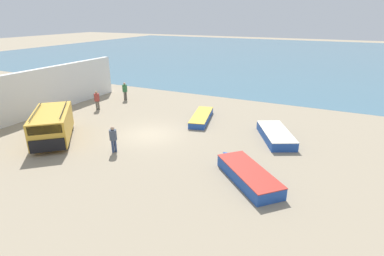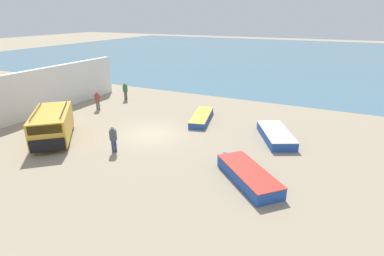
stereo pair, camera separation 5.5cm
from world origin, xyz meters
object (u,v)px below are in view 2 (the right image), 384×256
object	(u,v)px
fishing_rowboat_0	(247,174)
fisherman_1	(97,99)
fishing_rowboat_2	(275,134)
parked_van	(52,125)
fisherman_2	(125,90)
fishing_rowboat_1	(202,117)
fisherman_0	(113,137)

from	to	relation	value
fishing_rowboat_0	fisherman_1	size ratio (longest dim) A/B	2.60
fishing_rowboat_0	fishing_rowboat_2	world-z (taller)	fishing_rowboat_0
parked_van	fisherman_1	world-z (taller)	parked_van
fisherman_2	fishing_rowboat_1	bearing A→B (deg)	3.94
fishing_rowboat_2	fisherman_2	bearing A→B (deg)	50.19
fishing_rowboat_0	fishing_rowboat_2	distance (m)	6.26
fisherman_0	fisherman_2	xyz separation A→B (m)	(-6.94, 10.21, 0.05)
fishing_rowboat_1	parked_van	bearing A→B (deg)	124.75
fisherman_1	fisherman_2	world-z (taller)	fisherman_2
fishing_rowboat_0	fishing_rowboat_2	bearing A→B (deg)	-47.64
fisherman_0	fisherman_1	distance (m)	9.59
parked_van	fisherman_2	size ratio (longest dim) A/B	2.92
fishing_rowboat_1	fisherman_0	bearing A→B (deg)	149.50
parked_van	fisherman_2	world-z (taller)	parked_van
parked_van	fishing_rowboat_0	bearing A→B (deg)	50.85
fishing_rowboat_1	fisherman_0	distance (m)	8.43
fisherman_0	fishing_rowboat_0	bearing A→B (deg)	-147.92
fishing_rowboat_1	fisherman_1	world-z (taller)	fisherman_1
parked_van	fishing_rowboat_0	distance (m)	13.41
fishing_rowboat_2	fishing_rowboat_0	bearing A→B (deg)	151.16
parked_van	fisherman_0	distance (m)	4.96
fishing_rowboat_1	fisherman_1	size ratio (longest dim) A/B	3.17
fishing_rowboat_1	fishing_rowboat_2	xyz separation A→B (m)	(6.21, -1.46, 0.06)
fishing_rowboat_1	fisherman_2	xyz separation A→B (m)	(-9.38, 2.18, 0.82)
fishing_rowboat_0	fisherman_2	xyz separation A→B (m)	(-15.36, 9.89, 0.74)
fishing_rowboat_0	fisherman_1	distance (m)	16.72
parked_van	fishing_rowboat_1	world-z (taller)	parked_van
fishing_rowboat_1	fishing_rowboat_0	bearing A→B (deg)	-155.81
fisherman_0	fishing_rowboat_2	bearing A→B (deg)	-112.87
fisherman_1	fishing_rowboat_0	bearing A→B (deg)	21.40
parked_van	fishing_rowboat_2	world-z (taller)	parked_van
fishing_rowboat_1	fisherman_1	bearing A→B (deg)	85.93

